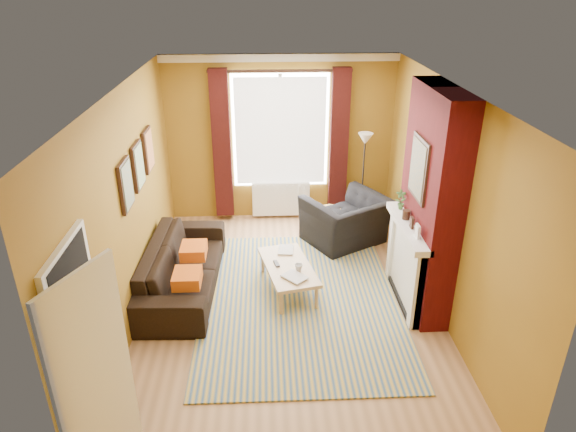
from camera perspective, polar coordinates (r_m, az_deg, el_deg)
The scene contains 12 objects.
ground at distance 6.86m, azimuth 0.11°, elevation -9.63°, with size 5.50×5.50×0.00m, color #986D45.
room_walls at distance 6.48m, azimuth 5.63°, elevation 2.09°, with size 3.82×5.54×2.83m.
striped_rug at distance 6.90m, azimuth 1.28°, elevation -9.28°, with size 2.59×3.58×0.02m.
sofa at distance 7.13m, azimuth -11.61°, elevation -5.49°, with size 2.31×0.90×0.67m, color black.
armchair at distance 8.19m, azimuth 6.47°, elevation -0.50°, with size 1.18×1.03×0.77m, color black.
coffee_table at distance 6.93m, azimuth 0.01°, elevation -5.79°, with size 0.82×1.27×0.39m.
wicker_stool at distance 8.56m, azimuth 4.70°, elevation -0.47°, with size 0.36×0.36×0.44m.
floor_lamp at distance 8.41m, azimuth 8.49°, elevation 6.81°, with size 0.26×0.26×1.65m.
book_a at distance 6.56m, azimuth 0.04°, elevation -7.19°, with size 0.23×0.30×0.03m, color #999999.
book_b at distance 7.26m, azimuth -1.07°, elevation -3.75°, with size 0.21×0.29×0.02m, color #999999.
mug at distance 6.76m, azimuth 1.19°, elevation -5.75°, with size 0.10×0.10×0.10m, color #999999.
tv_remote at distance 6.92m, azimuth -1.28°, elevation -5.31°, with size 0.09×0.17×0.02m.
Camera 1 is at (-0.30, -5.62, 3.92)m, focal length 32.00 mm.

